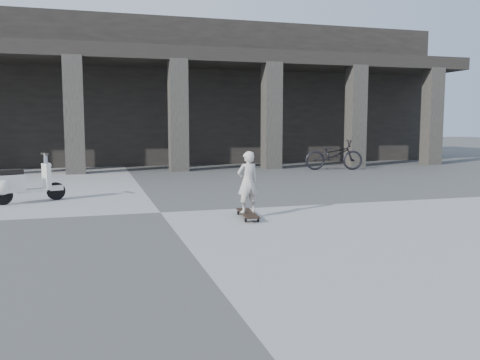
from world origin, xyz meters
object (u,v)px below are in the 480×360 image
object	(u,v)px
scooter	(17,184)
longboard	(248,214)
child	(248,182)
bicycle	(334,155)

from	to	relation	value
scooter	longboard	bearing A→B (deg)	-58.43
scooter	child	bearing A→B (deg)	-58.43
longboard	bicycle	xyz separation A→B (m)	(5.93, 8.34, 0.48)
longboard	scooter	xyz separation A→B (m)	(-4.28, 3.03, 0.34)
child	longboard	bearing A→B (deg)	180.00
longboard	scooter	distance (m)	5.26
scooter	bicycle	world-z (taller)	bicycle
bicycle	scooter	bearing A→B (deg)	132.13
longboard	scooter	world-z (taller)	scooter
longboard	child	xyz separation A→B (m)	(0.00, 0.00, 0.58)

